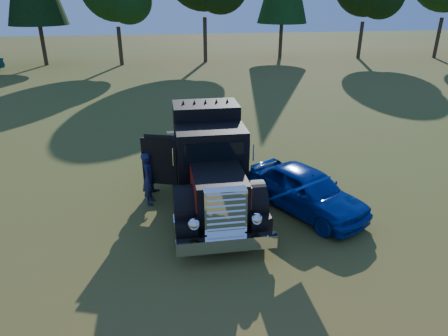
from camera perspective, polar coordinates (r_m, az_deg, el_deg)
ground at (r=11.73m, az=-5.06°, el=-8.30°), size 120.00×120.00×0.00m
diamond_t_truck at (r=12.52m, az=-2.09°, el=0.56°), size 3.33×7.16×3.00m
hotrod_coupe at (r=12.43m, az=11.66°, el=-3.08°), size 3.36×4.39×1.89m
spectator_near at (r=12.74m, az=-10.66°, el=-1.48°), size 0.51×0.69×1.72m
spectator_far at (r=13.35m, az=-10.01°, el=-0.46°), size 0.89×0.98×1.62m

